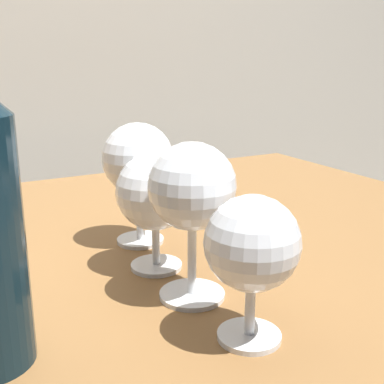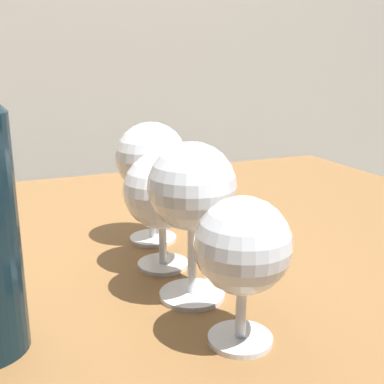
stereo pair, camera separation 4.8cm
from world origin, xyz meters
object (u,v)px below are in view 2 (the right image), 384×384
object	(u,v)px
wine_glass_cabernet	(192,191)
wine_glass_amber	(151,160)
wine_glass_chardonnay	(162,192)
wine_glass_rose	(243,249)

from	to	relation	value
wine_glass_cabernet	wine_glass_amber	bearing A→B (deg)	85.26
wine_glass_chardonnay	wine_glass_amber	size ratio (longest dim) A/B	0.86
wine_glass_chardonnay	wine_glass_amber	world-z (taller)	wine_glass_amber
wine_glass_rose	wine_glass_chardonnay	distance (m)	0.18
wine_glass_cabernet	wine_glass_amber	xyz separation A→B (m)	(0.01, 0.17, -0.00)
wine_glass_rose	wine_glass_cabernet	size ratio (longest dim) A/B	0.81
wine_glass_cabernet	wine_glass_chardonnay	distance (m)	0.09
wine_glass_cabernet	wine_glass_chardonnay	xyz separation A→B (m)	(-0.00, 0.08, -0.02)
wine_glass_chardonnay	wine_glass_amber	distance (m)	0.09
wine_glass_rose	wine_glass_chardonnay	size ratio (longest dim) A/B	0.95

